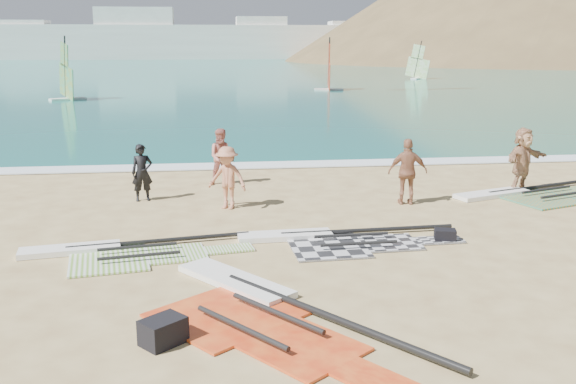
{
  "coord_description": "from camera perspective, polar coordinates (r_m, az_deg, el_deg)",
  "views": [
    {
      "loc": [
        -2.81,
        -10.22,
        4.39
      ],
      "look_at": [
        -1.09,
        4.0,
        1.0
      ],
      "focal_mm": 40.0,
      "sensor_mm": 36.0,
      "label": 1
    }
  ],
  "objects": [
    {
      "name": "ground",
      "position": [
        11.47,
        7.92,
        -9.32
      ],
      "size": [
        300.0,
        300.0,
        0.0
      ],
      "primitive_type": "plane",
      "color": "tan",
      "rests_on": "ground"
    },
    {
      "name": "sea",
      "position": [
        142.31,
        -5.88,
        11.47
      ],
      "size": [
        300.0,
        240.0,
        0.06
      ],
      "primitive_type": "cube",
      "color": "#0B4E49",
      "rests_on": "ground"
    },
    {
      "name": "surf_line",
      "position": [
        23.11,
        0.21,
        2.36
      ],
      "size": [
        300.0,
        1.2,
        0.04
      ],
      "primitive_type": "cube",
      "color": "white",
      "rests_on": "ground"
    },
    {
      "name": "far_town",
      "position": [
        160.74,
        -11.82,
        13.07
      ],
      "size": [
        160.0,
        8.0,
        12.0
      ],
      "color": "white",
      "rests_on": "ground"
    },
    {
      "name": "rig_grey",
      "position": [
        14.4,
        3.93,
        -4.26
      ],
      "size": [
        5.08,
        2.03,
        0.2
      ],
      "rotation": [
        0.0,
        0.0,
        0.05
      ],
      "color": "black",
      "rests_on": "ground"
    },
    {
      "name": "rig_green",
      "position": [
        14.0,
        -14.93,
        -5.22
      ],
      "size": [
        4.98,
        2.29,
        0.19
      ],
      "rotation": [
        0.0,
        0.0,
        0.16
      ],
      "color": "#6AA82D",
      "rests_on": "ground"
    },
    {
      "name": "rig_orange",
      "position": [
        19.89,
        20.91,
        -0.18
      ],
      "size": [
        5.68,
        3.25,
        0.2
      ],
      "rotation": [
        0.0,
        0.0,
        0.33
      ],
      "color": "orange",
      "rests_on": "ground"
    },
    {
      "name": "rig_red",
      "position": [
        10.82,
        -2.52,
        -10.32
      ],
      "size": [
        4.63,
        5.73,
        0.2
      ],
      "rotation": [
        0.0,
        0.0,
        -0.9
      ],
      "color": "red",
      "rests_on": "ground"
    },
    {
      "name": "gear_bag_near",
      "position": [
        9.88,
        -11.04,
        -12.05
      ],
      "size": [
        0.77,
        0.75,
        0.4
      ],
      "primitive_type": "cube",
      "rotation": [
        0.0,
        0.0,
        0.71
      ],
      "color": "black",
      "rests_on": "ground"
    },
    {
      "name": "gear_bag_far",
      "position": [
        14.79,
        13.78,
        -3.77
      ],
      "size": [
        0.53,
        0.43,
        0.28
      ],
      "primitive_type": "cube",
      "rotation": [
        0.0,
        0.0,
        -0.25
      ],
      "color": "black",
      "rests_on": "ground"
    },
    {
      "name": "person_wetsuit",
      "position": [
        18.32,
        -12.84,
        1.68
      ],
      "size": [
        0.65,
        0.49,
        1.6
      ],
      "primitive_type": "imported",
      "rotation": [
        0.0,
        0.0,
        0.2
      ],
      "color": "black",
      "rests_on": "ground"
    },
    {
      "name": "beachgoer_left",
      "position": [
        19.95,
        -5.86,
        3.11
      ],
      "size": [
        0.87,
        0.69,
        1.76
      ],
      "primitive_type": "imported",
      "rotation": [
        0.0,
        0.0,
        0.02
      ],
      "color": "#BA6A5E",
      "rests_on": "ground"
    },
    {
      "name": "beachgoer_mid",
      "position": [
        17.08,
        -5.42,
        1.26
      ],
      "size": [
        1.25,
        1.07,
        1.68
      ],
      "primitive_type": "imported",
      "rotation": [
        0.0,
        0.0,
        -0.5
      ],
      "color": "#BA7556",
      "rests_on": "ground"
    },
    {
      "name": "beachgoer_back",
      "position": [
        17.77,
        10.59,
        1.79
      ],
      "size": [
        1.11,
        0.58,
        1.82
      ],
      "primitive_type": "imported",
      "rotation": [
        0.0,
        0.0,
        3.01
      ],
      "color": "#996245",
      "rests_on": "ground"
    },
    {
      "name": "beachgoer_right",
      "position": [
        20.24,
        20.13,
        2.73
      ],
      "size": [
        1.82,
        1.39,
        1.91
      ],
      "primitive_type": "imported",
      "rotation": [
        0.0,
        0.0,
        0.53
      ],
      "color": "tan",
      "rests_on": "ground"
    },
    {
      "name": "windsurfer_left",
      "position": [
        51.45,
        -19.1,
        9.22
      ],
      "size": [
        2.65,
        2.81,
        4.8
      ],
      "rotation": [
        0.0,
        0.0,
        0.53
      ],
      "color": "white",
      "rests_on": "ground"
    },
    {
      "name": "windsurfer_centre",
      "position": [
        58.46,
        3.66,
        10.31
      ],
      "size": [
        2.67,
        3.16,
        4.74
      ],
      "rotation": [
        0.0,
        0.0,
        -0.12
      ],
      "color": "white",
      "rests_on": "ground"
    },
    {
      "name": "windsurfer_right",
      "position": [
        77.49,
        11.43,
        10.76
      ],
      "size": [
        2.39,
        2.35,
        4.43
      ],
      "rotation": [
        0.0,
        0.0,
        0.91
      ],
      "color": "white",
      "rests_on": "ground"
    }
  ]
}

